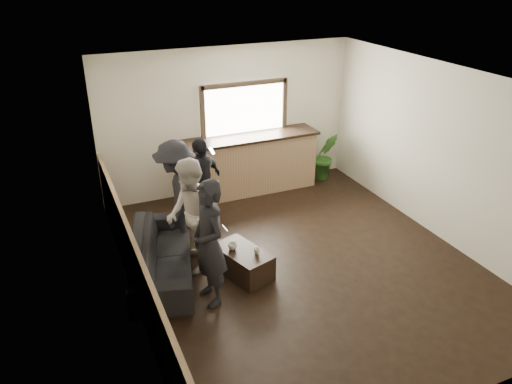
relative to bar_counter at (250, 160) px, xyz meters
name	(u,v)px	position (x,y,z in m)	size (l,w,h in m)	color
ground	(299,262)	(-0.30, -2.70, -0.64)	(5.00, 6.00, 0.01)	black
room_shell	(255,183)	(-1.04, -2.70, 0.83)	(5.01, 6.01, 2.80)	silver
bar_counter	(250,160)	(0.00, 0.00, 0.00)	(2.70, 0.68, 2.13)	#A17B57
sofa	(162,254)	(-2.28, -2.14, -0.33)	(2.15, 0.84, 0.63)	black
coffee_table	(243,262)	(-1.21, -2.64, -0.44)	(0.50, 0.89, 0.40)	black
cup_a	(232,246)	(-1.34, -2.55, -0.19)	(0.13, 0.13, 0.10)	silver
cup_b	(257,251)	(-1.06, -2.79, -0.20)	(0.09, 0.09, 0.09)	silver
potted_plant	(324,156)	(1.66, -0.05, -0.15)	(0.54, 0.44, 0.99)	#2D6623
person_a	(209,244)	(-1.83, -3.03, 0.24)	(0.52, 0.69, 1.76)	black
person_b	(190,216)	(-1.83, -2.18, 0.22)	(0.73, 0.89, 1.72)	beige
person_c	(177,195)	(-1.83, -1.44, 0.24)	(1.01, 1.30, 1.76)	black
person_d	(203,182)	(-1.26, -0.94, 0.14)	(0.97, 0.84, 1.57)	black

